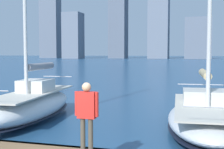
{
  "coord_description": "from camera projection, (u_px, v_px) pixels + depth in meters",
  "views": [
    {
      "loc": [
        -3.52,
        6.39,
        3.14
      ],
      "look_at": [
        0.02,
        -6.54,
        2.2
      ],
      "focal_mm": 50.0,
      "sensor_mm": 36.0,
      "label": 1
    }
  ],
  "objects": [
    {
      "name": "city_skyline",
      "position": [
        210.0,
        15.0,
        157.66
      ],
      "size": [
        171.24,
        21.64,
        52.44
      ],
      "color": "slate",
      "rests_on": "ground"
    },
    {
      "name": "sailboat_tan",
      "position": [
        206.0,
        116.0,
        12.4
      ],
      "size": [
        3.41,
        7.5,
        11.66
      ],
      "color": "silver",
      "rests_on": "ground"
    },
    {
      "name": "person_red_shirt",
      "position": [
        87.0,
        110.0,
        8.07
      ],
      "size": [
        0.65,
        0.24,
        1.77
      ],
      "color": "#4C473D",
      "rests_on": "dock_pier"
    },
    {
      "name": "sailboat_grey",
      "position": [
        32.0,
        104.0,
        14.56
      ],
      "size": [
        2.82,
        7.62,
        10.64
      ],
      "color": "silver",
      "rests_on": "ground"
    }
  ]
}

